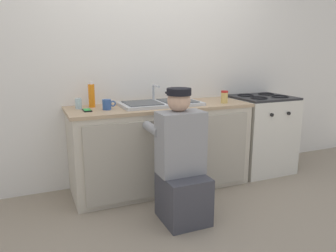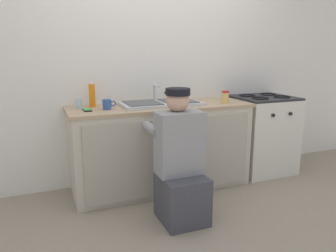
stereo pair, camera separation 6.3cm
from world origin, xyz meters
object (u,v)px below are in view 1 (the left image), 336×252
object	(u,v)px
plumber_person	(181,167)
water_glass	(78,104)
soap_bottle_orange	(92,95)
stove_range	(260,133)
cell_phone	(87,110)
coffee_mug	(107,105)
condiment_jar	(224,97)
sink_double_basin	(160,103)

from	to	relation	value
plumber_person	water_glass	xyz separation A→B (m)	(-0.69, 0.79, 0.46)
soap_bottle_orange	stove_range	bearing A→B (deg)	-4.11
soap_bottle_orange	cell_phone	size ratio (longest dim) A/B	1.79
stove_range	plumber_person	size ratio (longest dim) A/B	0.82
coffee_mug	cell_phone	bearing A→B (deg)	176.92
stove_range	condiment_jar	xyz separation A→B (m)	(-0.61, -0.14, 0.48)
soap_bottle_orange	cell_phone	bearing A→B (deg)	-113.50
cell_phone	stove_range	bearing A→B (deg)	1.24
cell_phone	water_glass	distance (m)	0.15
stove_range	condiment_jar	bearing A→B (deg)	-166.74
sink_double_basin	stove_range	bearing A→B (deg)	-0.10
water_glass	coffee_mug	bearing A→B (deg)	-31.74
water_glass	coffee_mug	xyz separation A→B (m)	(0.24, -0.15, -0.00)
sink_double_basin	plumber_person	size ratio (longest dim) A/B	0.72
sink_double_basin	coffee_mug	xyz separation A→B (m)	(-0.55, -0.06, 0.03)
plumber_person	stove_range	bearing A→B (deg)	27.31
sink_double_basin	stove_range	size ratio (longest dim) A/B	0.89
stove_range	plumber_person	xyz separation A→B (m)	(-1.36, -0.70, 0.01)
condiment_jar	coffee_mug	size ratio (longest dim) A/B	1.02
condiment_jar	sink_double_basin	bearing A→B (deg)	167.59
sink_double_basin	stove_range	world-z (taller)	sink_double_basin
sink_double_basin	coffee_mug	bearing A→B (deg)	-174.22
cell_phone	coffee_mug	size ratio (longest dim) A/B	1.11
sink_double_basin	condiment_jar	bearing A→B (deg)	-12.41
coffee_mug	sink_double_basin	bearing A→B (deg)	5.78
water_glass	plumber_person	bearing A→B (deg)	-48.93
sink_double_basin	soap_bottle_orange	distance (m)	0.67
water_glass	coffee_mug	size ratio (longest dim) A/B	0.79
condiment_jar	stove_range	bearing A→B (deg)	13.26
condiment_jar	cell_phone	xyz separation A→B (m)	(-1.39, 0.10, -0.06)
cell_phone	water_glass	size ratio (longest dim) A/B	1.40
soap_bottle_orange	cell_phone	world-z (taller)	soap_bottle_orange
soap_bottle_orange	water_glass	bearing A→B (deg)	-161.56
plumber_person	soap_bottle_orange	world-z (taller)	soap_bottle_orange
stove_range	coffee_mug	bearing A→B (deg)	-178.32
sink_double_basin	stove_range	xyz separation A→B (m)	(1.26, -0.00, -0.44)
plumber_person	condiment_jar	bearing A→B (deg)	36.62
sink_double_basin	soap_bottle_orange	xyz separation A→B (m)	(-0.65, 0.14, 0.09)
soap_bottle_orange	condiment_jar	size ratio (longest dim) A/B	1.95
cell_phone	water_glass	world-z (taller)	water_glass
sink_double_basin	soap_bottle_orange	bearing A→B (deg)	168.24
condiment_jar	water_glass	xyz separation A→B (m)	(-1.44, 0.24, -0.01)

